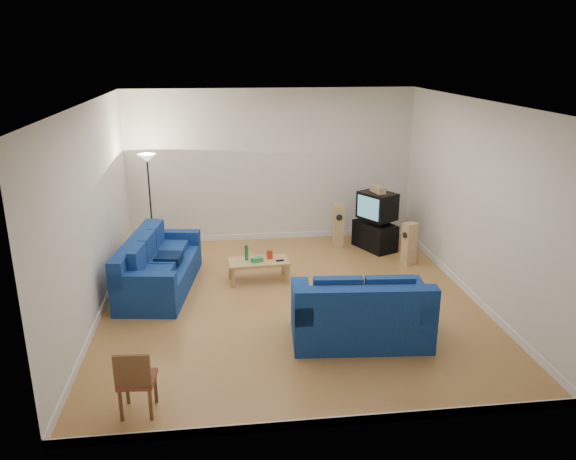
{
  "coord_description": "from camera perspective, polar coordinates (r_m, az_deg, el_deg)",
  "views": [
    {
      "loc": [
        -1.08,
        -8.33,
        3.93
      ],
      "look_at": [
        0.0,
        0.4,
        1.1
      ],
      "focal_mm": 35.0,
      "sensor_mm": 36.0,
      "label": 1
    }
  ],
  "objects": [
    {
      "name": "sofa_three_seat",
      "position": [
        9.88,
        -13.22,
        -3.98
      ],
      "size": [
        1.34,
        2.46,
        0.91
      ],
      "rotation": [
        0.0,
        0.0,
        -1.71
      ],
      "color": "navy",
      "rests_on": "ground"
    },
    {
      "name": "remote",
      "position": [
        9.88,
        -0.83,
        -3.12
      ],
      "size": [
        0.15,
        0.08,
        0.02
      ],
      "primitive_type": "cube",
      "rotation": [
        0.0,
        0.0,
        0.23
      ],
      "color": "black",
      "rests_on": "coffee_table"
    },
    {
      "name": "coffee_table",
      "position": [
        9.95,
        -3.01,
        -3.38
      ],
      "size": [
        1.1,
        0.6,
        0.39
      ],
      "rotation": [
        0.0,
        0.0,
        0.07
      ],
      "color": "tan",
      "rests_on": "ground"
    },
    {
      "name": "av_receiver",
      "position": [
        11.58,
        9.02,
        0.92
      ],
      "size": [
        0.54,
        0.55,
        0.1
      ],
      "primitive_type": "cube",
      "rotation": [
        0.0,
        0.0,
        -0.82
      ],
      "color": "black",
      "rests_on": "tv_stand"
    },
    {
      "name": "tv_stand",
      "position": [
        11.7,
        8.81,
        -0.57
      ],
      "size": [
        0.83,
        1.03,
        0.55
      ],
      "primitive_type": "cube",
      "rotation": [
        0.0,
        0.0,
        -1.15
      ],
      "color": "black",
      "rests_on": "ground"
    },
    {
      "name": "tissue_box",
      "position": [
        9.85,
        -3.17,
        -3.01
      ],
      "size": [
        0.22,
        0.16,
        0.08
      ],
      "primitive_type": "cube",
      "rotation": [
        0.0,
        0.0,
        0.29
      ],
      "color": "green",
      "rests_on": "coffee_table"
    },
    {
      "name": "red_canister",
      "position": [
        9.98,
        -1.87,
        -2.48
      ],
      "size": [
        0.15,
        0.15,
        0.16
      ],
      "primitive_type": "cylinder",
      "rotation": [
        0.0,
        0.0,
        0.49
      ],
      "color": "red",
      "rests_on": "coffee_table"
    },
    {
      "name": "dining_chair",
      "position": [
        6.63,
        -15.22,
        -14.39
      ],
      "size": [
        0.42,
        0.42,
        0.83
      ],
      "rotation": [
        0.0,
        0.0,
        -0.07
      ],
      "color": "brown",
      "rests_on": "ground"
    },
    {
      "name": "bottle",
      "position": [
        9.91,
        -4.24,
        -2.31
      ],
      "size": [
        0.07,
        0.07,
        0.27
      ],
      "primitive_type": "cylinder",
      "rotation": [
        0.0,
        0.0,
        -0.02
      ],
      "color": "#197233",
      "rests_on": "coffee_table"
    },
    {
      "name": "room",
      "position": [
        8.73,
        0.32,
        1.97
      ],
      "size": [
        6.01,
        6.51,
        3.21
      ],
      "color": "#9B6530",
      "rests_on": "ground"
    },
    {
      "name": "television",
      "position": [
        11.49,
        9.04,
        2.45
      ],
      "size": [
        0.81,
        0.87,
        0.55
      ],
      "rotation": [
        0.0,
        0.0,
        -1.03
      ],
      "color": "black",
      "rests_on": "av_receiver"
    },
    {
      "name": "speaker_left",
      "position": [
        11.69,
        5.13,
        0.46
      ],
      "size": [
        0.23,
        0.29,
        0.9
      ],
      "rotation": [
        0.0,
        0.0,
        -0.09
      ],
      "color": "tan",
      "rests_on": "ground"
    },
    {
      "name": "floor_lamp",
      "position": [
        11.15,
        -14.04,
        5.7
      ],
      "size": [
        0.35,
        0.35,
        2.04
      ],
      "color": "black",
      "rests_on": "ground"
    },
    {
      "name": "speaker_right",
      "position": [
        10.91,
        12.22,
        -1.38
      ],
      "size": [
        0.3,
        0.27,
        0.82
      ],
      "rotation": [
        0.0,
        0.0,
        -1.17
      ],
      "color": "tan",
      "rests_on": "ground"
    },
    {
      "name": "centre_speaker",
      "position": [
        11.4,
        9.11,
        4.11
      ],
      "size": [
        0.24,
        0.42,
        0.14
      ],
      "primitive_type": "cube",
      "rotation": [
        0.0,
        0.0,
        -1.35
      ],
      "color": "tan",
      "rests_on": "television"
    },
    {
      "name": "sofa_loveseat",
      "position": [
        8.01,
        7.41,
        -8.78
      ],
      "size": [
        1.99,
        1.22,
        0.95
      ],
      "rotation": [
        0.0,
        0.0,
        -0.08
      ],
      "color": "navy",
      "rests_on": "ground"
    }
  ]
}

